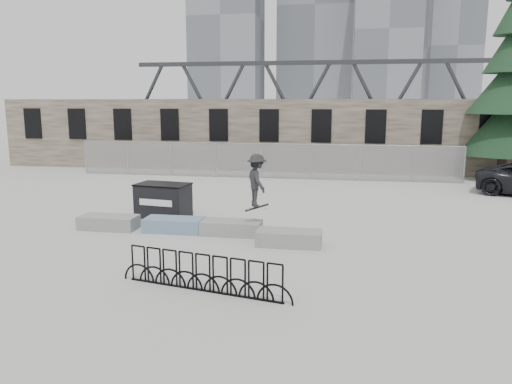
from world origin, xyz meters
TOP-DOWN VIEW (x-y plane):
  - ground at (0.00, 0.00)m, footprint 120.00×120.00m
  - stone_wall at (0.00, 16.24)m, footprint 36.00×2.58m
  - chainlink_fence at (-0.00, 12.50)m, footprint 22.06×0.06m
  - planter_far_left at (-3.48, 0.18)m, footprint 2.00×0.90m
  - planter_center_left at (-1.11, 0.24)m, footprint 2.00×0.90m
  - planter_center_right at (0.91, 0.20)m, footprint 2.00×0.90m
  - planter_offset at (2.95, -0.74)m, footprint 2.00×0.90m
  - dumpster at (-2.22, 2.24)m, footprint 2.13×1.47m
  - bike_rack at (1.36, -4.85)m, footprint 4.40×1.01m
  - spruce_tree at (13.41, 14.39)m, footprint 4.65×4.65m
  - skyline_towers at (-1.01, 93.81)m, footprint 58.00×28.00m
  - truss_bridge at (10.00, 55.00)m, footprint 70.00×3.00m
  - skateboarder at (1.79, 0.14)m, footprint 1.11×1.30m

SIDE VIEW (x-z plane):
  - ground at x=0.00m, z-range 0.00..0.00m
  - planter_far_left at x=-3.48m, z-range 0.02..0.49m
  - planter_center_left at x=-1.11m, z-range 0.02..0.49m
  - planter_center_right at x=0.91m, z-range 0.02..0.49m
  - planter_offset at x=2.95m, z-range 0.02..0.49m
  - bike_rack at x=1.36m, z-range -0.01..0.89m
  - dumpster at x=-2.22m, z-range 0.01..1.31m
  - chainlink_fence at x=0.00m, z-range 0.03..2.05m
  - skateboarder at x=1.79m, z-range 0.91..2.81m
  - stone_wall at x=0.00m, z-range 0.01..4.51m
  - truss_bridge at x=10.00m, z-range -0.77..9.03m
  - spruce_tree at x=13.41m, z-range -0.97..10.53m
  - skyline_towers at x=-1.01m, z-range -3.21..44.79m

